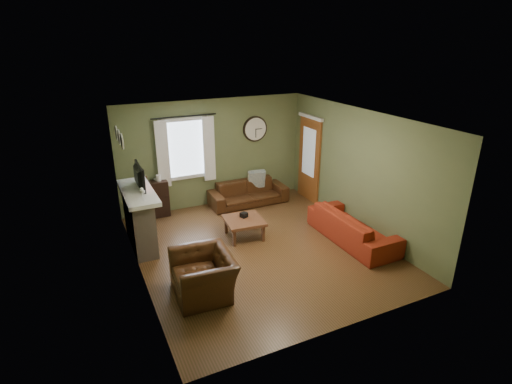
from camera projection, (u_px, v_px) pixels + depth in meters
name	position (u px, v px, depth m)	size (l,w,h in m)	color
floor	(260.00, 248.00, 7.95)	(4.60, 5.20, 0.00)	#51341C
ceiling	(261.00, 118.00, 7.01)	(4.60, 5.20, 0.00)	white
wall_left	(135.00, 209.00, 6.56)	(0.00, 5.20, 2.60)	#5C6940
wall_right	(358.00, 171.00, 8.39)	(0.00, 5.20, 2.60)	#5C6940
wall_back	(214.00, 153.00, 9.67)	(4.60, 0.00, 2.60)	#5C6940
wall_front	(346.00, 250.00, 5.29)	(4.60, 0.00, 2.60)	#5C6940
fireplace	(139.00, 220.00, 7.88)	(0.40, 1.40, 1.10)	#B3A38E
firebox	(150.00, 230.00, 8.05)	(0.04, 0.60, 0.55)	black
mantel	(138.00, 192.00, 7.68)	(0.58, 1.60, 0.08)	white
tv	(136.00, 179.00, 7.74)	(0.60, 0.08, 0.35)	black
tv_screen	(140.00, 176.00, 7.75)	(0.02, 0.62, 0.36)	#994C3F
medallion_left	(122.00, 141.00, 6.90)	(0.28, 0.28, 0.03)	white
medallion_mid	(119.00, 137.00, 7.19)	(0.28, 0.28, 0.03)	white
medallion_right	(117.00, 133.00, 7.49)	(0.28, 0.28, 0.03)	white
window_pane	(185.00, 149.00, 9.30)	(1.00, 0.02, 1.30)	silver
curtain_rod	(184.00, 116.00, 8.93)	(0.03, 0.03, 1.50)	black
curtain_left	(163.00, 155.00, 9.01)	(0.28, 0.04, 1.55)	white
curtain_right	(209.00, 149.00, 9.45)	(0.28, 0.04, 1.55)	white
wall_clock	(255.00, 129.00, 9.88)	(0.64, 0.06, 0.64)	white
door	(309.00, 160.00, 10.03)	(0.05, 0.90, 2.10)	brown
bookshelf	(153.00, 200.00, 9.21)	(0.72, 0.31, 0.86)	black
book	(153.00, 176.00, 9.15)	(0.18, 0.24, 0.02)	brown
sofa_brown	(248.00, 193.00, 9.99)	(1.95, 0.76, 0.57)	#391F0E
pillow_left	(256.00, 179.00, 10.13)	(0.43, 0.13, 0.43)	#909C99
pillow_right	(257.00, 179.00, 10.20)	(0.43, 0.13, 0.43)	#909C99
sofa_red	(352.00, 227.00, 8.16)	(2.13, 0.83, 0.62)	maroon
armchair	(204.00, 275.00, 6.45)	(1.07, 0.93, 0.69)	#391F0E
coffee_table	(244.00, 228.00, 8.33)	(0.77, 0.77, 0.41)	brown
tissue_box	(244.00, 218.00, 8.36)	(0.13, 0.13, 0.10)	black
wine_glass_a	(144.00, 195.00, 7.16)	(0.07, 0.07, 0.20)	white
wine_glass_b	(142.00, 193.00, 7.30)	(0.07, 0.07, 0.19)	white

